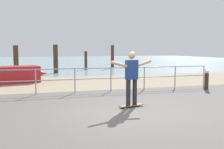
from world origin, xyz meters
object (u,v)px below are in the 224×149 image
object	(u,v)px
skateboard	(131,105)
bollard_short	(206,82)
seagull	(207,72)
skateboarder	(132,75)

from	to	relation	value
skateboard	bollard_short	world-z (taller)	bollard_short
skateboard	seagull	world-z (taller)	seagull
skateboard	seagull	xyz separation A→B (m)	(4.47, 2.35, 0.76)
bollard_short	seagull	size ratio (longest dim) A/B	1.55
skateboarder	seagull	size ratio (longest dim) A/B	3.42
seagull	bollard_short	bearing A→B (deg)	-104.96
seagull	skateboard	bearing A→B (deg)	-152.27
skateboarder	seagull	bearing A→B (deg)	27.73
bollard_short	seagull	bearing A→B (deg)	75.04
skateboarder	skateboard	bearing A→B (deg)	0.00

